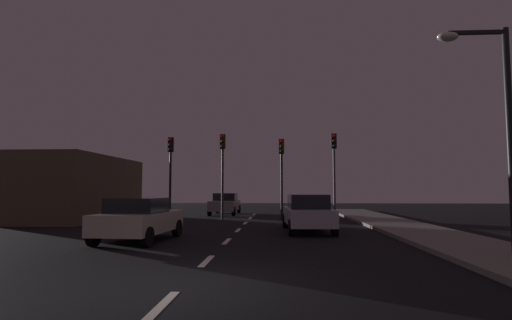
% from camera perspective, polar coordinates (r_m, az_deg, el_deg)
% --- Properties ---
extents(ground_plane, '(80.00, 80.00, 0.00)m').
position_cam_1_polar(ground_plane, '(14.51, -3.92, -11.32)').
color(ground_plane, black).
extents(sidewalk_curb_right, '(3.00, 40.00, 0.15)m').
position_cam_1_polar(sidewalk_curb_right, '(15.48, 25.31, -10.20)').
color(sidewalk_curb_right, gray).
rests_on(sidewalk_curb_right, ground_plane).
extents(lane_stripe_nearest, '(0.16, 1.60, 0.01)m').
position_cam_1_polar(lane_stripe_nearest, '(6.59, -13.43, -19.69)').
color(lane_stripe_nearest, silver).
rests_on(lane_stripe_nearest, ground_plane).
extents(lane_stripe_second, '(0.16, 1.60, 0.01)m').
position_cam_1_polar(lane_stripe_second, '(10.20, -7.11, -14.24)').
color(lane_stripe_second, silver).
rests_on(lane_stripe_second, ground_plane).
extents(lane_stripe_third, '(0.16, 1.60, 0.01)m').
position_cam_1_polar(lane_stripe_third, '(13.92, -4.24, -11.60)').
color(lane_stripe_third, silver).
rests_on(lane_stripe_third, ground_plane).
extents(lane_stripe_fourth, '(0.16, 1.60, 0.01)m').
position_cam_1_polar(lane_stripe_fourth, '(17.67, -2.60, -10.07)').
color(lane_stripe_fourth, silver).
rests_on(lane_stripe_fourth, ground_plane).
extents(lane_stripe_fifth, '(0.16, 1.60, 0.01)m').
position_cam_1_polar(lane_stripe_fifth, '(21.44, -1.55, -9.07)').
color(lane_stripe_fifth, silver).
rests_on(lane_stripe_fifth, ground_plane).
extents(lane_stripe_sixth, '(0.16, 1.60, 0.01)m').
position_cam_1_polar(lane_stripe_sixth, '(25.22, -0.82, -8.36)').
color(lane_stripe_sixth, silver).
rests_on(lane_stripe_sixth, ground_plane).
extents(lane_stripe_seventh, '(0.16, 1.60, 0.01)m').
position_cam_1_polar(lane_stripe_seventh, '(29.00, -0.28, -7.84)').
color(lane_stripe_seventh, silver).
rests_on(lane_stripe_seventh, ground_plane).
extents(traffic_signal_far_left, '(0.32, 0.38, 4.99)m').
position_cam_1_polar(traffic_signal_far_left, '(24.71, -12.23, -0.24)').
color(traffic_signal_far_left, black).
rests_on(traffic_signal_far_left, ground_plane).
extents(traffic_signal_center_left, '(0.32, 0.38, 5.16)m').
position_cam_1_polar(traffic_signal_center_left, '(24.06, -4.84, 0.04)').
color(traffic_signal_center_left, '#2D2D30').
rests_on(traffic_signal_center_left, ground_plane).
extents(traffic_signal_center_right, '(0.32, 0.38, 4.84)m').
position_cam_1_polar(traffic_signal_center_right, '(23.81, 3.71, -0.42)').
color(traffic_signal_center_right, black).
rests_on(traffic_signal_center_right, ground_plane).
extents(traffic_signal_far_right, '(0.32, 0.38, 5.15)m').
position_cam_1_polar(traffic_signal_far_right, '(24.05, 11.19, 0.08)').
color(traffic_signal_far_right, '#4C4C51').
rests_on(traffic_signal_far_right, ground_plane).
extents(car_stopped_ahead, '(2.09, 4.65, 1.57)m').
position_cam_1_polar(car_stopped_ahead, '(17.15, 7.42, -7.57)').
color(car_stopped_ahead, silver).
rests_on(car_stopped_ahead, ground_plane).
extents(car_adjacent_lane, '(2.20, 4.09, 1.49)m').
position_cam_1_polar(car_adjacent_lane, '(14.40, -16.51, -8.15)').
color(car_adjacent_lane, beige).
rests_on(car_adjacent_lane, ground_plane).
extents(car_oncoming_far, '(1.88, 4.59, 1.54)m').
position_cam_1_polar(car_oncoming_far, '(28.98, -4.46, -6.29)').
color(car_oncoming_far, gray).
rests_on(car_oncoming_far, ground_plane).
extents(street_lamp_right, '(1.85, 0.36, 6.04)m').
position_cam_1_polar(street_lamp_right, '(12.13, 31.36, 5.56)').
color(street_lamp_right, black).
rests_on(street_lamp_right, ground_plane).
extents(storefront_left, '(4.24, 9.30, 3.76)m').
position_cam_1_polar(storefront_left, '(26.10, -23.93, -3.73)').
color(storefront_left, brown).
rests_on(storefront_left, ground_plane).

